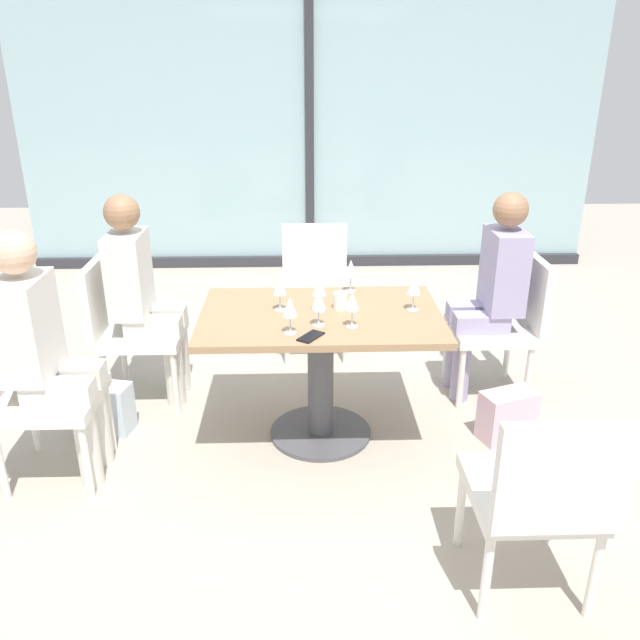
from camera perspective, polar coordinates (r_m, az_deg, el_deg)
The scene contains 22 objects.
ground_plane at distance 3.66m, azimuth 0.05°, elevation -10.06°, with size 12.00×12.00×0.00m, color #A89E8E.
window_wall_backdrop at distance 6.33m, azimuth -0.92°, elevation 15.47°, with size 5.47×0.10×2.70m.
dining_table_main at distance 3.40m, azimuth 0.05°, elevation -2.44°, with size 1.25×0.81×0.73m.
chair_far_right at distance 4.05m, azimuth 16.20°, elevation 0.16°, with size 0.50×0.46×0.87m.
chair_far_left at distance 3.99m, azimuth -16.79°, elevation -0.23°, with size 0.50×0.46×0.87m.
chair_side_end at distance 3.40m, azimuth -24.48°, elevation -5.32°, with size 0.50×0.46×0.87m.
chair_near_window at distance 4.53m, azimuth -0.44°, elevation 3.44°, with size 0.46×0.51×0.87m.
chair_front_right at distance 2.54m, azimuth 19.04°, elevation -14.17°, with size 0.46×0.50×0.87m.
person_far_right at distance 3.94m, azimuth 15.00°, elevation 2.88°, with size 0.39×0.34×1.26m.
person_far_left at distance 3.89m, azimuth -15.56°, elevation 2.56°, with size 0.39×0.34×1.26m.
person_side_end at distance 3.28m, azimuth -23.28°, elevation -2.20°, with size 0.39×0.34×1.26m.
wine_glass_0 at distance 3.04m, azimuth -2.68°, elevation 1.11°, with size 0.07×0.07×0.18m.
wine_glass_1 at distance 3.61m, azimuth 2.75°, elevation 4.55°, with size 0.07×0.07×0.18m.
wine_glass_2 at distance 3.31m, azimuth -0.08°, elevation 2.92°, with size 0.07×0.07×0.18m.
wine_glass_3 at distance 3.11m, azimuth 2.88°, elevation 1.64°, with size 0.07×0.07×0.18m.
wine_glass_4 at distance 3.13m, azimuth -0.12°, elevation 1.75°, with size 0.07×0.07×0.18m.
wine_glass_5 at distance 3.36m, azimuth 8.34°, elevation 2.99°, with size 0.07×0.07×0.18m.
wine_glass_6 at distance 3.33m, azimuth -3.60°, elevation 3.00°, with size 0.07×0.07×0.18m.
coffee_cup at distance 3.37m, azimuth 1.83°, elevation 1.71°, with size 0.08×0.08×0.09m, color white.
cell_phone_on_table at distance 3.04m, azimuth -0.82°, elevation -1.47°, with size 0.07×0.14×0.01m, color black.
handbag_0 at distance 3.70m, azimuth 16.28°, elevation -8.11°, with size 0.30×0.16×0.28m, color beige.
handbag_1 at distance 3.83m, azimuth -18.58°, elevation -7.38°, with size 0.30×0.16×0.28m, color silver.
Camera 1 is at (-0.10, -3.09, 1.95)m, focal length 36.10 mm.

